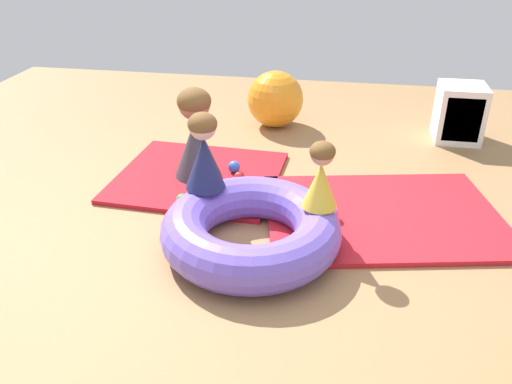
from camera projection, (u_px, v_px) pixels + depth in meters
name	position (u px, v px, depth m)	size (l,w,h in m)	color
ground_plane	(244.00, 238.00, 3.67)	(8.00, 8.00, 0.00)	#9E7549
gym_mat_center_rear	(383.00, 215.00, 3.92)	(1.74, 1.27, 0.04)	red
gym_mat_near_right	(198.00, 177.00, 4.48)	(1.36, 1.25, 0.04)	#B21923
inflatable_cushion	(251.00, 230.00, 3.48)	(1.22, 1.22, 0.31)	#7056D1
child_in_yellow	(321.00, 176.00, 3.35)	(0.32, 0.32, 0.46)	yellow
child_in_navy	(204.00, 152.00, 3.56)	(0.39, 0.39, 0.56)	navy
adult_seated	(196.00, 134.00, 4.30)	(0.51, 0.51, 0.77)	#383842
play_ball_pink	(332.00, 213.00, 3.80)	(0.10, 0.10, 0.10)	pink
play_ball_red	(239.00, 176.00, 4.37)	(0.07, 0.07, 0.07)	red
play_ball_blue	(234.00, 167.00, 4.49)	(0.10, 0.10, 0.10)	blue
play_ball_yellow	(301.00, 226.00, 3.66)	(0.09, 0.09, 0.09)	yellow
play_ball_green	(182.00, 199.00, 4.01)	(0.08, 0.08, 0.08)	green
play_ball_orange	(200.00, 151.00, 4.82)	(0.08, 0.08, 0.08)	orange
exercise_ball_large	(275.00, 99.00, 5.47)	(0.59, 0.59, 0.59)	orange
storage_cube	(460.00, 114.00, 5.13)	(0.44, 0.44, 0.56)	white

